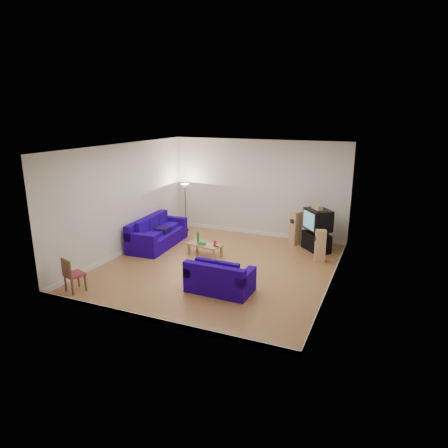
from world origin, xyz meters
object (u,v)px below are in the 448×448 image
at_px(sofa_loveseat, 219,280).
at_px(coffee_table, 205,246).
at_px(television, 318,220).
at_px(sofa_three_seat, 156,235).
at_px(tv_stand, 316,242).

xyz_separation_m(sofa_loveseat, coffee_table, (-1.36, 2.05, 0.02)).
relative_size(sofa_loveseat, television, 1.53).
bearing_deg(coffee_table, sofa_three_seat, 172.42).
distance_m(sofa_three_seat, television, 4.97).
xyz_separation_m(coffee_table, television, (2.89, 1.73, 0.66)).
bearing_deg(coffee_table, tv_stand, 30.95).
bearing_deg(television, coffee_table, -98.00).
bearing_deg(sofa_loveseat, tv_stand, 69.34).
bearing_deg(television, tv_stand, 89.47).
bearing_deg(television, sofa_three_seat, -111.32).
relative_size(sofa_three_seat, coffee_table, 2.19).
bearing_deg(tv_stand, coffee_table, -103.12).
relative_size(sofa_three_seat, tv_stand, 2.61).
height_order(sofa_loveseat, television, television).
bearing_deg(coffee_table, sofa_loveseat, -56.53).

